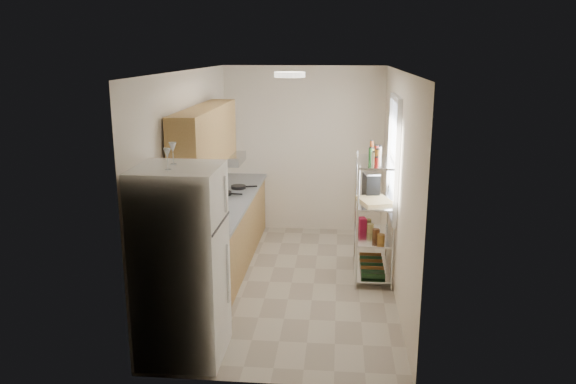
# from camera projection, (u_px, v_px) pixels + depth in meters

# --- Properties ---
(room) EXTENTS (2.52, 4.42, 2.62)m
(room) POSITION_uv_depth(u_px,v_px,m) (292.00, 182.00, 6.71)
(room) COLOR #B8AA95
(room) RESTS_ON ground
(counter_run) EXTENTS (0.63, 3.51, 0.90)m
(counter_run) POSITION_uv_depth(u_px,v_px,m) (225.00, 235.00, 7.42)
(counter_run) COLOR #AF884A
(counter_run) RESTS_ON ground
(upper_cabinets) EXTENTS (0.33, 2.20, 0.72)m
(upper_cabinets) POSITION_uv_depth(u_px,v_px,m) (206.00, 137.00, 6.77)
(upper_cabinets) COLOR #AF884A
(upper_cabinets) RESTS_ON room
(range_hood) EXTENTS (0.50, 0.60, 0.12)m
(range_hood) POSITION_uv_depth(u_px,v_px,m) (224.00, 159.00, 7.64)
(range_hood) COLOR #B7BABC
(range_hood) RESTS_ON room
(window) EXTENTS (0.06, 1.00, 1.46)m
(window) POSITION_uv_depth(u_px,v_px,m) (394.00, 157.00, 6.87)
(window) COLOR white
(window) RESTS_ON room
(bakers_rack) EXTENTS (0.45, 0.90, 1.73)m
(bakers_rack) POSITION_uv_depth(u_px,v_px,m) (374.00, 193.00, 6.95)
(bakers_rack) COLOR silver
(bakers_rack) RESTS_ON ground
(ceiling_dome) EXTENTS (0.34, 0.34, 0.05)m
(ceiling_dome) POSITION_uv_depth(u_px,v_px,m) (290.00, 75.00, 6.10)
(ceiling_dome) COLOR white
(ceiling_dome) RESTS_ON room
(refrigerator) EXTENTS (0.75, 0.75, 1.83)m
(refrigerator) POSITION_uv_depth(u_px,v_px,m) (182.00, 264.00, 5.17)
(refrigerator) COLOR white
(refrigerator) RESTS_ON ground
(wine_glass_a) EXTENTS (0.07, 0.07, 0.19)m
(wine_glass_a) POSITION_uv_depth(u_px,v_px,m) (167.00, 159.00, 4.79)
(wine_glass_a) COLOR silver
(wine_glass_a) RESTS_ON refrigerator
(wine_glass_b) EXTENTS (0.07, 0.07, 0.20)m
(wine_glass_b) POSITION_uv_depth(u_px,v_px,m) (173.00, 153.00, 5.02)
(wine_glass_b) COLOR silver
(wine_glass_b) RESTS_ON refrigerator
(rice_cooker) EXTENTS (0.24, 0.24, 0.19)m
(rice_cooker) POSITION_uv_depth(u_px,v_px,m) (217.00, 200.00, 7.05)
(rice_cooker) COLOR silver
(rice_cooker) RESTS_ON counter_run
(frying_pan_large) EXTENTS (0.28, 0.28, 0.04)m
(frying_pan_large) POSITION_uv_depth(u_px,v_px,m) (222.00, 193.00, 7.69)
(frying_pan_large) COLOR black
(frying_pan_large) RESTS_ON counter_run
(frying_pan_small) EXTENTS (0.26, 0.26, 0.04)m
(frying_pan_small) POSITION_uv_depth(u_px,v_px,m) (238.00, 187.00, 8.03)
(frying_pan_small) COLOR black
(frying_pan_small) RESTS_ON counter_run
(cutting_board) EXTENTS (0.49, 0.55, 0.03)m
(cutting_board) POSITION_uv_depth(u_px,v_px,m) (375.00, 201.00, 6.90)
(cutting_board) COLOR tan
(cutting_board) RESTS_ON bakers_rack
(espresso_machine) EXTENTS (0.22, 0.29, 0.31)m
(espresso_machine) POSITION_uv_depth(u_px,v_px,m) (371.00, 184.00, 7.18)
(espresso_machine) COLOR black
(espresso_machine) RESTS_ON bakers_rack
(storage_bag) EXTENTS (0.12, 0.15, 0.15)m
(storage_bag) POSITION_uv_depth(u_px,v_px,m) (362.00, 223.00, 7.31)
(storage_bag) COLOR maroon
(storage_bag) RESTS_ON bakers_rack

